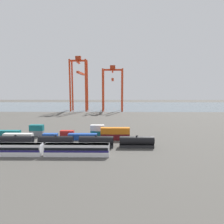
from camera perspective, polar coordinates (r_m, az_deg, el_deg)
ground_plane at (r=126.88m, az=-4.87°, el=-2.73°), size 420.00×420.00×0.00m
harbour_water at (r=228.26m, az=-2.40°, el=1.78°), size 400.00×110.00×0.01m
passenger_train at (r=68.09m, az=-19.39°, el=-10.16°), size 42.83×3.14×3.90m
freight_tank_row at (r=73.96m, az=-10.42°, el=-8.44°), size 57.18×3.08×4.54m
shipping_container_0 at (r=92.23m, az=-25.66°, el=-6.45°), size 12.10×2.44×2.60m
shipping_container_1 at (r=87.07m, az=-17.51°, el=-6.85°), size 6.04×2.44×2.60m
shipping_container_2 at (r=83.85m, az=-8.53°, el=-7.12°), size 12.10×2.44×2.60m
shipping_container_3 at (r=82.80m, az=0.93°, el=-7.23°), size 12.10×2.44×2.60m
shipping_container_4 at (r=82.18m, az=0.93°, el=-5.47°), size 12.10×2.44×2.60m
shipping_container_5 at (r=100.88m, az=-28.31°, el=-5.47°), size 12.10×2.44×2.60m
shipping_container_6 at (r=95.04m, az=-21.04°, el=-5.82°), size 6.04×2.44×2.60m
shipping_container_7 at (r=94.50m, az=-21.11°, el=-4.28°), size 6.04×2.44×2.60m
shipping_container_8 at (r=90.90m, az=-12.95°, el=-6.09°), size 6.04×2.44×2.60m
shipping_container_9 at (r=88.70m, az=-4.27°, el=-6.26°), size 6.04×2.44×2.60m
shipping_container_10 at (r=88.13m, az=-4.29°, el=-4.62°), size 6.04×2.44×2.60m
gantry_crane_west at (r=188.23m, az=-9.53°, el=9.59°), size 15.83×36.70×49.82m
gantry_crane_central at (r=185.17m, az=0.19°, el=8.34°), size 19.22×35.67×41.57m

